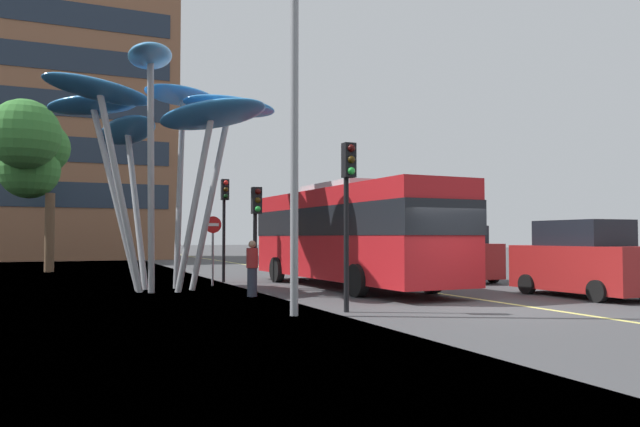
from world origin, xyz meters
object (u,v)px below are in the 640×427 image
(red_bus, at_px, (348,231))
(traffic_light_kerb_near, at_px, (348,190))
(traffic_light_island_mid, at_px, (225,208))
(car_parked_near, at_px, (583,261))
(car_parked_mid, at_px, (455,255))
(no_entry_sign, at_px, (213,239))
(traffic_light_kerb_far, at_px, (256,217))
(car_parked_far, at_px, (388,252))
(leaf_sculpture, at_px, (160,113))
(street_lamp, at_px, (306,65))
(pedestrian, at_px, (252,268))

(red_bus, distance_m, traffic_light_kerb_near, 6.96)
(traffic_light_island_mid, xyz_separation_m, car_parked_near, (8.18, -9.72, -1.82))
(car_parked_mid, height_order, no_entry_sign, no_entry_sign)
(traffic_light_kerb_far, height_order, no_entry_sign, traffic_light_kerb_far)
(traffic_light_island_mid, xyz_separation_m, car_parked_far, (8.75, 2.80, -1.87))
(leaf_sculpture, relative_size, street_lamp, 0.84)
(leaf_sculpture, relative_size, car_parked_mid, 1.99)
(red_bus, bearing_deg, traffic_light_kerb_near, -115.72)
(leaf_sculpture, bearing_deg, pedestrian, -52.08)
(pedestrian, relative_size, no_entry_sign, 0.66)
(traffic_light_kerb_far, distance_m, street_lamp, 5.94)
(traffic_light_island_mid, relative_size, car_parked_mid, 1.03)
(car_parked_near, xyz_separation_m, no_entry_sign, (-8.97, 8.23, 0.61))
(red_bus, relative_size, leaf_sculpture, 1.46)
(car_parked_mid, relative_size, pedestrian, 2.35)
(car_parked_far, bearing_deg, traffic_light_kerb_far, -137.97)
(red_bus, distance_m, traffic_light_island_mid, 5.37)
(red_bus, height_order, car_parked_far, red_bus)
(leaf_sculpture, relative_size, traffic_light_kerb_near, 1.95)
(red_bus, bearing_deg, traffic_light_kerb_far, -160.42)
(red_bus, distance_m, traffic_light_kerb_far, 3.95)
(traffic_light_kerb_near, height_order, car_parked_mid, traffic_light_kerb_near)
(leaf_sculpture, height_order, street_lamp, street_lamp)
(traffic_light_kerb_near, relative_size, car_parked_mid, 1.02)
(red_bus, distance_m, car_parked_far, 8.89)
(red_bus, bearing_deg, car_parked_near, -48.71)
(red_bus, xyz_separation_m, car_parked_far, (5.47, 6.94, -0.97))
(red_bus, relative_size, car_parked_mid, 2.92)
(leaf_sculpture, height_order, car_parked_near, leaf_sculpture)
(car_parked_mid, distance_m, no_entry_sign, 9.40)
(car_parked_mid, xyz_separation_m, no_entry_sign, (-9.23, 1.63, 0.63))
(traffic_light_kerb_far, relative_size, car_parked_near, 0.76)
(traffic_light_kerb_far, height_order, car_parked_far, traffic_light_kerb_far)
(no_entry_sign, bearing_deg, leaf_sculpture, -145.24)
(car_parked_far, xyz_separation_m, no_entry_sign, (-9.55, -4.28, 0.66))
(traffic_light_kerb_far, bearing_deg, no_entry_sign, 95.47)
(car_parked_far, xyz_separation_m, pedestrian, (-9.40, -8.66, -0.17))
(car_parked_far, xyz_separation_m, street_lamp, (-9.53, -13.20, 4.62))
(traffic_light_kerb_far, xyz_separation_m, car_parked_far, (9.16, 8.26, -1.36))
(red_bus, height_order, no_entry_sign, red_bus)
(traffic_light_island_mid, height_order, car_parked_near, traffic_light_island_mid)
(traffic_light_kerb_far, height_order, car_parked_mid, traffic_light_kerb_far)
(red_bus, bearing_deg, pedestrian, -156.46)
(car_parked_near, bearing_deg, street_lamp, -175.59)
(leaf_sculpture, relative_size, traffic_light_kerb_far, 2.36)
(pedestrian, bearing_deg, traffic_light_kerb_far, 59.33)
(car_parked_near, distance_m, pedestrian, 9.63)
(leaf_sculpture, xyz_separation_m, traffic_light_kerb_near, (3.20, -7.41, -2.92))
(traffic_light_kerb_far, relative_size, car_parked_far, 0.84)
(traffic_light_kerb_near, distance_m, street_lamp, 2.99)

